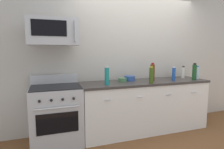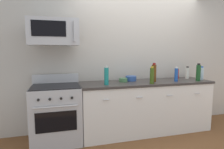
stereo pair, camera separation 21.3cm
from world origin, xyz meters
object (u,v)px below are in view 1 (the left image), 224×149
object	(u,v)px
bottle_water_clear	(197,73)
bottle_vinegar_white	(183,72)
range_oven	(57,115)
bottle_wine_green	(194,72)
bowl_green_glaze	(122,80)
bowl_blue_mixing	(130,78)
microwave	(53,32)
bottle_hot_sauce_red	(174,73)
bottle_sparkling_teal	(107,76)
bottle_soda_blue	(174,74)
bottle_wine_amber	(152,73)
bottle_olive_oil	(151,75)

from	to	relation	value
bottle_water_clear	bottle_vinegar_white	distance (m)	0.26
range_oven	bottle_wine_green	xyz separation A→B (m)	(2.51, -0.18, 0.60)
bottle_wine_green	bowl_green_glaze	xyz separation A→B (m)	(-1.36, 0.25, -0.12)
bottle_wine_green	bottle_vinegar_white	size ratio (longest dim) A/B	1.32
bowl_blue_mixing	bottle_wine_green	bearing A→B (deg)	-15.13
microwave	bottle_hot_sauce_red	distance (m)	2.42
bottle_sparkling_teal	bottle_hot_sauce_red	size ratio (longest dim) A/B	1.47
bottle_wine_green	bottle_water_clear	distance (m)	0.18
bottle_vinegar_white	bowl_green_glaze	size ratio (longest dim) A/B	1.63
bottle_hot_sauce_red	bottle_vinegar_white	size ratio (longest dim) A/B	0.86
bottle_wine_green	bowl_green_glaze	distance (m)	1.39
microwave	bottle_soda_blue	bearing A→B (deg)	-4.71
bowl_green_glaze	bowl_blue_mixing	bearing A→B (deg)	23.59
bottle_sparkling_teal	bottle_wine_green	size ratio (longest dim) A/B	0.96
bottle_hot_sauce_red	bottle_vinegar_white	world-z (taller)	bottle_vinegar_white
bottle_wine_amber	bottle_olive_oil	distance (m)	0.23
bowl_green_glaze	bottle_water_clear	bearing A→B (deg)	-5.94
bottle_wine_green	bottle_water_clear	bearing A→B (deg)	29.52
microwave	bottle_olive_oil	world-z (taller)	microwave
microwave	bottle_sparkling_teal	xyz separation A→B (m)	(0.79, -0.19, -0.68)
range_oven	bottle_hot_sauce_red	distance (m)	2.37
bottle_vinegar_white	microwave	bearing A→B (deg)	-178.63
microwave	bottle_hot_sauce_red	xyz separation A→B (m)	(2.30, 0.12, -0.73)
bottle_wine_amber	range_oven	bearing A→B (deg)	178.38
range_oven	bowl_blue_mixing	distance (m)	1.42
microwave	bottle_vinegar_white	world-z (taller)	microwave
bottle_olive_oil	bottle_water_clear	bearing A→B (deg)	7.45
bottle_soda_blue	bowl_green_glaze	distance (m)	0.96
bottle_soda_blue	bottle_olive_oil	bearing A→B (deg)	-168.68
bottle_wine_green	bottle_vinegar_white	distance (m)	0.28
bottle_sparkling_teal	bowl_blue_mixing	world-z (taller)	bottle_sparkling_teal
bottle_soda_blue	bottle_hot_sauce_red	xyz separation A→B (m)	(0.22, 0.29, -0.02)
bottle_wine_green	bottle_wine_amber	bearing A→B (deg)	171.24
bottle_sparkling_teal	bowl_green_glaze	bearing A→B (deg)	30.91
bottle_soda_blue	bowl_blue_mixing	distance (m)	0.81
bottle_hot_sauce_red	bowl_green_glaze	xyz separation A→B (m)	(-1.16, -0.09, -0.06)
range_oven	bowl_blue_mixing	bearing A→B (deg)	6.32
bottle_sparkling_teal	bottle_hot_sauce_red	world-z (taller)	bottle_sparkling_teal
bottle_vinegar_white	bottle_soda_blue	bearing A→B (deg)	-150.26
range_oven	bottle_hot_sauce_red	world-z (taller)	bottle_hot_sauce_red
bottle_sparkling_teal	bowl_blue_mixing	distance (m)	0.61
bottle_wine_green	bottle_olive_oil	size ratio (longest dim) A/B	1.11
bottle_sparkling_teal	bottle_wine_amber	xyz separation A→B (m)	(0.89, 0.10, 0.01)
bottle_wine_amber	bottle_water_clear	world-z (taller)	bottle_wine_amber
range_oven	bottle_sparkling_teal	bearing A→B (deg)	-10.37
range_oven	bowl_blue_mixing	world-z (taller)	range_oven
bottle_wine_amber	bottle_vinegar_white	world-z (taller)	bottle_wine_amber
range_oven	bottle_hot_sauce_red	size ratio (longest dim) A/B	5.12
bottle_wine_amber	bottle_olive_oil	world-z (taller)	bottle_wine_amber
bottle_vinegar_white	bottle_sparkling_teal	bearing A→B (deg)	-171.68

